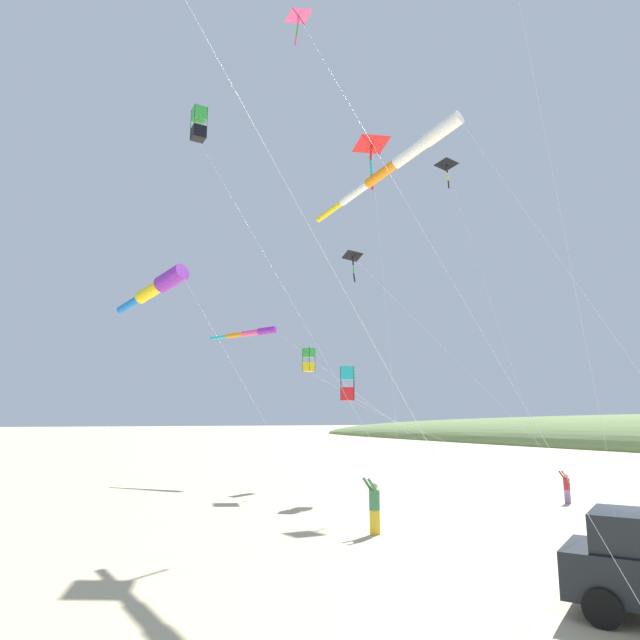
{
  "coord_description": "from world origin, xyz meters",
  "views": [
    {
      "loc": [
        -17.15,
        -11.43,
        3.55
      ],
      "look_at": [
        -5.77,
        10.46,
        8.04
      ],
      "focal_mm": 30.8,
      "sensor_mm": 36.0,
      "label": 1
    }
  ],
  "objects_px": {
    "kite_delta_purple_drifting": "(372,145)",
    "kite_windsock_teal_far_right": "(160,286)",
    "person_child_green_jacket": "(567,486)",
    "kite_windsock_long_streamer_left": "(402,159)",
    "person_adult_flyer": "(374,503)",
    "kite_box_yellow_midlevel": "(199,124)",
    "kite_delta_small_distant": "(354,257)",
    "kite_box_white_trailing": "(309,360)",
    "kite_delta_red_high_left": "(300,18)",
    "kite_box_orange_high_right": "(348,384)",
    "kite_delta_magenta_far_left": "(447,166)",
    "kite_windsock_black_fish_shape": "(252,333)"
  },
  "relations": [
    {
      "from": "kite_box_orange_high_right",
      "to": "kite_windsock_long_streamer_left",
      "type": "xyz_separation_m",
      "value": [
        -1.79,
        -7.22,
        7.91
      ]
    },
    {
      "from": "kite_box_white_trailing",
      "to": "kite_delta_small_distant",
      "type": "bearing_deg",
      "value": 5.45
    },
    {
      "from": "kite_delta_purple_drifting",
      "to": "kite_windsock_teal_far_right",
      "type": "distance_m",
      "value": 12.74
    },
    {
      "from": "kite_box_white_trailing",
      "to": "kite_delta_red_high_left",
      "type": "xyz_separation_m",
      "value": [
        -5.88,
        -10.92,
        12.54
      ]
    },
    {
      "from": "kite_windsock_black_fish_shape",
      "to": "kite_delta_small_distant",
      "type": "bearing_deg",
      "value": -41.15
    },
    {
      "from": "kite_box_yellow_midlevel",
      "to": "kite_delta_magenta_far_left",
      "type": "height_order",
      "value": "kite_box_yellow_midlevel"
    },
    {
      "from": "person_child_green_jacket",
      "to": "kite_box_yellow_midlevel",
      "type": "xyz_separation_m",
      "value": [
        -14.23,
        9.42,
        18.01
      ]
    },
    {
      "from": "person_child_green_jacket",
      "to": "kite_windsock_long_streamer_left",
      "type": "distance_m",
      "value": 15.52
    },
    {
      "from": "kite_delta_purple_drifting",
      "to": "kite_box_yellow_midlevel",
      "type": "distance_m",
      "value": 9.49
    },
    {
      "from": "kite_delta_small_distant",
      "to": "kite_box_yellow_midlevel",
      "type": "distance_m",
      "value": 12.35
    },
    {
      "from": "kite_box_white_trailing",
      "to": "kite_windsock_black_fish_shape",
      "type": "bearing_deg",
      "value": 110.52
    },
    {
      "from": "person_child_green_jacket",
      "to": "kite_delta_red_high_left",
      "type": "xyz_separation_m",
      "value": [
        -12.45,
        0.92,
        18.79
      ]
    },
    {
      "from": "kite_delta_small_distant",
      "to": "kite_windsock_black_fish_shape",
      "type": "relative_size",
      "value": 0.86
    },
    {
      "from": "kite_windsock_teal_far_right",
      "to": "kite_box_orange_high_right",
      "type": "bearing_deg",
      "value": -34.41
    },
    {
      "from": "kite_windsock_teal_far_right",
      "to": "kite_delta_red_high_left",
      "type": "xyz_separation_m",
      "value": [
        2.97,
        -10.44,
        9.17
      ]
    },
    {
      "from": "person_child_green_jacket",
      "to": "kite_delta_small_distant",
      "type": "height_order",
      "value": "kite_delta_small_distant"
    },
    {
      "from": "kite_delta_purple_drifting",
      "to": "kite_box_orange_high_right",
      "type": "height_order",
      "value": "kite_delta_purple_drifting"
    },
    {
      "from": "person_child_green_jacket",
      "to": "kite_delta_red_high_left",
      "type": "distance_m",
      "value": 22.56
    },
    {
      "from": "kite_windsock_teal_far_right",
      "to": "kite_windsock_black_fish_shape",
      "type": "bearing_deg",
      "value": 36.76
    },
    {
      "from": "kite_delta_small_distant",
      "to": "kite_delta_purple_drifting",
      "type": "height_order",
      "value": "kite_delta_purple_drifting"
    },
    {
      "from": "kite_delta_purple_drifting",
      "to": "kite_windsock_teal_far_right",
      "type": "bearing_deg",
      "value": 132.97
    },
    {
      "from": "kite_box_white_trailing",
      "to": "person_child_green_jacket",
      "type": "bearing_deg",
      "value": -60.96
    },
    {
      "from": "person_child_green_jacket",
      "to": "kite_delta_red_high_left",
      "type": "bearing_deg",
      "value": 175.78
    },
    {
      "from": "kite_box_orange_high_right",
      "to": "kite_delta_magenta_far_left",
      "type": "height_order",
      "value": "kite_delta_magenta_far_left"
    },
    {
      "from": "kite_delta_magenta_far_left",
      "to": "kite_box_white_trailing",
      "type": "bearing_deg",
      "value": 147.77
    },
    {
      "from": "kite_box_orange_high_right",
      "to": "kite_delta_small_distant",
      "type": "bearing_deg",
      "value": 56.22
    },
    {
      "from": "kite_box_yellow_midlevel",
      "to": "kite_delta_magenta_far_left",
      "type": "xyz_separation_m",
      "value": [
        14.8,
        -2.08,
        0.06
      ]
    },
    {
      "from": "person_adult_flyer",
      "to": "kite_delta_small_distant",
      "type": "height_order",
      "value": "kite_delta_small_distant"
    },
    {
      "from": "kite_delta_purple_drifting",
      "to": "kite_box_white_trailing",
      "type": "xyz_separation_m",
      "value": [
        1.11,
        8.78,
        -9.17
      ]
    },
    {
      "from": "kite_box_orange_high_right",
      "to": "kite_windsock_teal_far_right",
      "type": "relative_size",
      "value": 1.03
    },
    {
      "from": "kite_box_white_trailing",
      "to": "kite_box_yellow_midlevel",
      "type": "xyz_separation_m",
      "value": [
        -7.66,
        -2.42,
        11.76
      ]
    },
    {
      "from": "person_child_green_jacket",
      "to": "kite_delta_purple_drifting",
      "type": "height_order",
      "value": "kite_delta_purple_drifting"
    },
    {
      "from": "kite_windsock_long_streamer_left",
      "to": "person_adult_flyer",
      "type": "bearing_deg",
      "value": -170.35
    },
    {
      "from": "kite_box_yellow_midlevel",
      "to": "kite_delta_magenta_far_left",
      "type": "distance_m",
      "value": 14.95
    },
    {
      "from": "person_adult_flyer",
      "to": "kite_box_yellow_midlevel",
      "type": "relative_size",
      "value": 0.09
    },
    {
      "from": "kite_windsock_teal_far_right",
      "to": "kite_delta_red_high_left",
      "type": "relative_size",
      "value": 0.72
    },
    {
      "from": "kite_box_white_trailing",
      "to": "kite_delta_red_high_left",
      "type": "distance_m",
      "value": 17.64
    },
    {
      "from": "person_adult_flyer",
      "to": "kite_box_white_trailing",
      "type": "relative_size",
      "value": 0.18
    },
    {
      "from": "kite_windsock_black_fish_shape",
      "to": "kite_windsock_teal_far_right",
      "type": "relative_size",
      "value": 1.16
    },
    {
      "from": "person_adult_flyer",
      "to": "kite_box_orange_high_right",
      "type": "bearing_deg",
      "value": 65.21
    },
    {
      "from": "kite_box_white_trailing",
      "to": "kite_windsock_long_streamer_left",
      "type": "bearing_deg",
      "value": -101.41
    },
    {
      "from": "kite_delta_small_distant",
      "to": "kite_box_white_trailing",
      "type": "bearing_deg",
      "value": -174.55
    },
    {
      "from": "kite_box_orange_high_right",
      "to": "kite_delta_red_high_left",
      "type": "height_order",
      "value": "kite_delta_red_high_left"
    },
    {
      "from": "kite_windsock_black_fish_shape",
      "to": "kite_delta_red_high_left",
      "type": "height_order",
      "value": "kite_delta_red_high_left"
    },
    {
      "from": "person_child_green_jacket",
      "to": "kite_delta_small_distant",
      "type": "bearing_deg",
      "value": 104.96
    },
    {
      "from": "kite_delta_small_distant",
      "to": "kite_box_white_trailing",
      "type": "xyz_separation_m",
      "value": [
        -3.32,
        -0.32,
        -6.82
      ]
    },
    {
      "from": "kite_windsock_black_fish_shape",
      "to": "kite_windsock_teal_far_right",
      "type": "xyz_separation_m",
      "value": [
        -7.05,
        -5.27,
        1.22
      ]
    },
    {
      "from": "kite_windsock_teal_far_right",
      "to": "kite_box_white_trailing",
      "type": "bearing_deg",
      "value": 3.1
    },
    {
      "from": "kite_delta_purple_drifting",
      "to": "kite_windsock_teal_far_right",
      "type": "relative_size",
      "value": 1.16
    },
    {
      "from": "person_adult_flyer",
      "to": "kite_windsock_black_fish_shape",
      "type": "distance_m",
      "value": 20.16
    }
  ]
}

